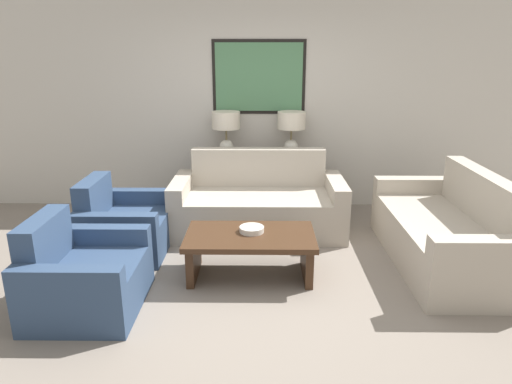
% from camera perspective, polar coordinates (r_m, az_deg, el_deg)
% --- Properties ---
extents(ground_plane, '(20.00, 20.00, 0.00)m').
position_cam_1_polar(ground_plane, '(4.14, 0.17, -11.97)').
color(ground_plane, slate).
extents(back_wall, '(8.08, 0.12, 2.65)m').
position_cam_1_polar(back_wall, '(6.04, 0.36, 10.69)').
color(back_wall, beige).
rests_on(back_wall, ground_plane).
extents(console_table, '(1.37, 0.39, 0.74)m').
position_cam_1_polar(console_table, '(5.96, 0.33, 1.14)').
color(console_table, '#332319').
rests_on(console_table, ground_plane).
extents(table_lamp_left, '(0.35, 0.35, 0.56)m').
position_cam_1_polar(table_lamp_left, '(5.81, -3.75, 8.30)').
color(table_lamp_left, silver).
rests_on(table_lamp_left, console_table).
extents(table_lamp_right, '(0.35, 0.35, 0.56)m').
position_cam_1_polar(table_lamp_right, '(5.81, 4.45, 8.28)').
color(table_lamp_right, silver).
rests_on(table_lamp_right, console_table).
extents(couch_by_back_wall, '(1.95, 0.91, 0.91)m').
position_cam_1_polar(couch_by_back_wall, '(5.30, 0.29, -1.66)').
color(couch_by_back_wall, '#ADA393').
rests_on(couch_by_back_wall, ground_plane).
extents(couch_by_side, '(0.91, 1.95, 0.91)m').
position_cam_1_polar(couch_by_side, '(4.87, 22.73, -4.81)').
color(couch_by_side, '#ADA393').
rests_on(couch_by_side, ground_plane).
extents(coffee_table, '(1.18, 0.68, 0.42)m').
position_cam_1_polar(coffee_table, '(4.22, -0.73, -6.66)').
color(coffee_table, '#3D2616').
rests_on(coffee_table, ground_plane).
extents(decorative_bowl, '(0.23, 0.23, 0.05)m').
position_cam_1_polar(decorative_bowl, '(4.22, -0.54, -4.68)').
color(decorative_bowl, beige).
rests_on(decorative_bowl, coffee_table).
extents(armchair_near_back_wall, '(0.82, 0.94, 0.78)m').
position_cam_1_polar(armchair_near_back_wall, '(4.96, -16.21, -4.15)').
color(armchair_near_back_wall, navy).
rests_on(armchair_near_back_wall, ground_plane).
extents(armchair_near_camera, '(0.82, 0.94, 0.78)m').
position_cam_1_polar(armchair_near_camera, '(4.00, -20.69, -9.91)').
color(armchair_near_camera, navy).
rests_on(armchair_near_camera, ground_plane).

